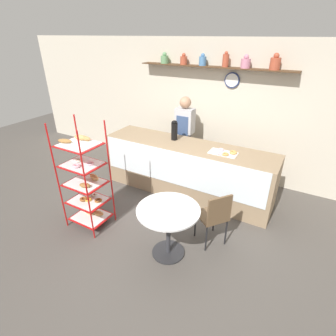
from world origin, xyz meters
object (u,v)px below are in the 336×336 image
at_px(pastry_rack, 86,182).
at_px(coffee_carafe, 174,130).
at_px(cafe_chair, 215,214).
at_px(cafe_table, 168,220).
at_px(person_worker, 184,134).
at_px(donut_tray_counter, 225,153).

relative_size(pastry_rack, coffee_carafe, 4.62).
bearing_deg(pastry_rack, cafe_chair, 15.05).
bearing_deg(cafe_chair, pastry_rack, -37.13).
bearing_deg(cafe_table, coffee_carafe, 116.12).
bearing_deg(person_worker, donut_tray_counter, -31.51).
xyz_separation_m(person_worker, coffee_carafe, (0.03, -0.49, 0.22)).
distance_m(pastry_rack, cafe_table, 1.43).
xyz_separation_m(pastry_rack, donut_tray_counter, (1.62, 1.55, 0.24)).
bearing_deg(cafe_table, cafe_chair, 44.92).
height_order(pastry_rack, cafe_chair, pastry_rack).
bearing_deg(pastry_rack, coffee_carafe, 70.88).
relative_size(cafe_table, cafe_chair, 0.96).
bearing_deg(cafe_table, pastry_rack, -178.61).
xyz_separation_m(coffee_carafe, donut_tray_counter, (1.03, -0.16, -0.16)).
bearing_deg(person_worker, coffee_carafe, -86.41).
bearing_deg(coffee_carafe, donut_tray_counter, -8.76).
bearing_deg(coffee_carafe, person_worker, 93.59).
bearing_deg(cafe_chair, donut_tray_counter, -127.95).
xyz_separation_m(pastry_rack, person_worker, (0.56, 2.20, 0.17)).
distance_m(cafe_chair, coffee_carafe, 1.88).
distance_m(cafe_table, cafe_chair, 0.67).
xyz_separation_m(cafe_table, cafe_chair, (0.47, 0.47, -0.04)).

